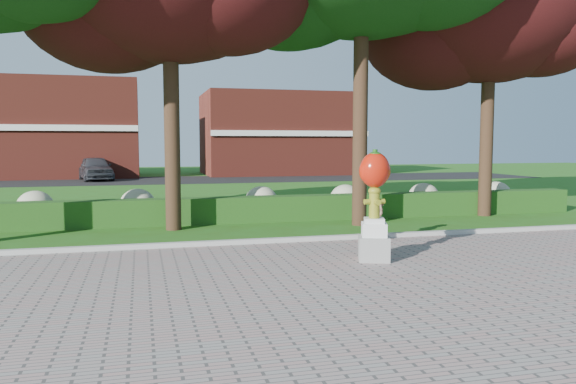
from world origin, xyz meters
name	(u,v)px	position (x,y,z in m)	size (l,w,h in m)	color
ground	(297,272)	(0.00, 0.00, 0.00)	(100.00, 100.00, 0.00)	#2B5816
walkway	(383,341)	(0.00, -4.00, 0.02)	(40.00, 14.00, 0.04)	gray
curb	(264,242)	(0.00, 3.00, 0.07)	(40.00, 0.18, 0.15)	#ADADA5
lawn_hedge	(237,210)	(0.00, 7.00, 0.40)	(24.00, 0.70, 0.80)	#144313
hydrangea_row	(249,201)	(0.57, 8.00, 0.55)	(20.10, 1.10, 0.99)	tan
street	(185,180)	(0.00, 28.00, 0.01)	(50.00, 8.00, 0.02)	black
building_left	(39,129)	(-10.00, 34.00, 3.50)	(14.00, 8.00, 7.00)	maroon
building_right	(279,134)	(8.00, 34.00, 3.20)	(12.00, 8.00, 6.40)	maroon
tree_far_right	(487,8)	(8.40, 6.58, 6.97)	(7.88, 6.72, 10.21)	black
hydrant_sculpture	(374,202)	(1.79, 0.44, 1.26)	(0.80, 0.80, 2.31)	gray
woman	(376,208)	(2.77, 2.60, 0.86)	(0.60, 0.39, 1.64)	#A4745D
parked_car	(95,168)	(-5.80, 29.04, 0.83)	(1.90, 4.73, 1.61)	#3E4046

